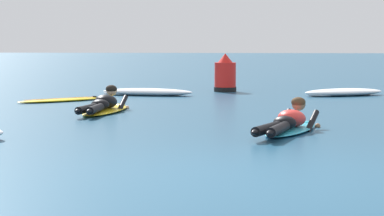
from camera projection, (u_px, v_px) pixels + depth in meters
ground_plane at (256, 99)px, 17.77m from camera, size 120.00×120.00×0.00m
surfer_near at (289, 123)px, 11.37m from camera, size 1.13×2.42×0.54m
surfer_far at (104, 105)px, 14.49m from camera, size 0.75×2.54×0.54m
drifting_surfboard at (62, 100)px, 17.10m from camera, size 1.85×1.78×0.16m
whitewater_front at (344, 92)px, 18.85m from camera, size 2.21×1.56×0.18m
whitewater_mid_left at (147, 92)px, 18.90m from camera, size 2.34×0.89×0.18m
channel_marker_buoy at (225, 76)px, 20.30m from camera, size 0.59×0.59×1.00m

